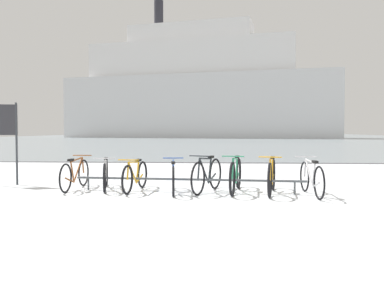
# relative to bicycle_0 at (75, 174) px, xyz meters

# --- Properties ---
(ground) EXTENTS (80.00, 132.00, 0.08)m
(ground) POSITION_rel_bicycle_0_xyz_m (3.24, 51.20, -0.39)
(ground) COLOR silver
(bike_rack) EXTENTS (5.06, 0.45, 0.31)m
(bike_rack) POSITION_rel_bicycle_0_xyz_m (2.61, -0.27, -0.08)
(bike_rack) COLOR #4C5156
(bike_rack) RESTS_ON ground
(bicycle_0) EXTENTS (0.46, 1.71, 0.76)m
(bicycle_0) POSITION_rel_bicycle_0_xyz_m (0.00, 0.00, 0.00)
(bicycle_0) COLOR black
(bicycle_0) RESTS_ON ground
(bicycle_1) EXTENTS (0.55, 1.65, 0.76)m
(bicycle_1) POSITION_rel_bicycle_0_xyz_m (0.70, 0.03, -0.00)
(bicycle_1) COLOR black
(bicycle_1) RESTS_ON ground
(bicycle_2) EXTENTS (0.46, 1.61, 0.74)m
(bicycle_2) POSITION_rel_bicycle_0_xyz_m (1.43, -0.18, -0.01)
(bicycle_2) COLOR black
(bicycle_2) RESTS_ON ground
(bicycle_3) EXTENTS (0.46, 1.61, 0.74)m
(bicycle_3) POSITION_rel_bicycle_0_xyz_m (2.30, -0.38, -0.01)
(bicycle_3) COLOR black
(bicycle_3) RESTS_ON ground
(bicycle_4) EXTENTS (0.70, 1.61, 0.83)m
(bicycle_4) POSITION_rel_bicycle_0_xyz_m (3.03, -0.24, 0.03)
(bicycle_4) COLOR black
(bicycle_4) RESTS_ON ground
(bicycle_5) EXTENTS (0.50, 1.78, 0.83)m
(bicycle_5) POSITION_rel_bicycle_0_xyz_m (3.65, -0.21, 0.03)
(bicycle_5) COLOR black
(bicycle_5) RESTS_ON ground
(bicycle_6) EXTENTS (0.53, 1.72, 0.83)m
(bicycle_6) POSITION_rel_bicycle_0_xyz_m (4.41, -0.38, 0.03)
(bicycle_6) COLOR black
(bicycle_6) RESTS_ON ground
(bicycle_7) EXTENTS (0.46, 1.70, 0.79)m
(bicycle_7) POSITION_rel_bicycle_0_xyz_m (5.21, -0.54, 0.01)
(bicycle_7) COLOR black
(bicycle_7) RESTS_ON ground
(info_sign) EXTENTS (0.54, 0.20, 2.04)m
(info_sign) POSITION_rel_bicycle_0_xyz_m (-1.93, 0.54, 1.04)
(info_sign) COLOR #33383D
(info_sign) RESTS_ON ground
(ferry_ship) EXTENTS (47.30, 18.20, 23.91)m
(ferry_ship) POSITION_rel_bicycle_0_xyz_m (-0.15, 58.29, 7.67)
(ferry_ship) COLOR silver
(ferry_ship) RESTS_ON ground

